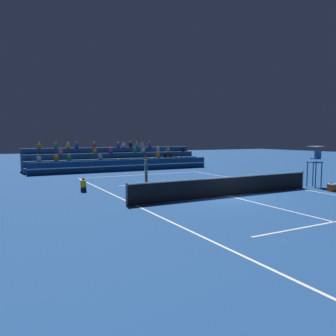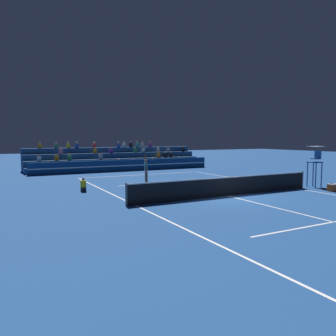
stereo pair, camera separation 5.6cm
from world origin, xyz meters
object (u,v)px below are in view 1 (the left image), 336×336
(umpire_chair, at_px, (315,161))
(equipment_cooler, at_px, (332,187))
(tennis_ball, at_px, (191,177))
(tennis_player, at_px, (146,170))
(ball_kid_courtside, at_px, (83,186))

(umpire_chair, bearing_deg, equipment_cooler, -107.67)
(tennis_ball, relative_size, equipment_cooler, 0.14)
(umpire_chair, xyz_separation_m, tennis_ball, (-4.45, 8.06, -1.68))
(tennis_player, bearing_deg, tennis_ball, 17.63)
(ball_kid_courtside, height_order, tennis_ball, ball_kid_courtside)
(ball_kid_courtside, xyz_separation_m, equipment_cooler, (13.32, -6.80, -0.10))
(ball_kid_courtside, xyz_separation_m, tennis_ball, (9.39, 2.91, -0.30))
(umpire_chair, relative_size, tennis_ball, 39.26)
(umpire_chair, height_order, tennis_ball, umpire_chair)
(tennis_ball, bearing_deg, equipment_cooler, -67.99)
(tennis_ball, bearing_deg, umpire_chair, -61.10)
(ball_kid_courtside, height_order, tennis_player, tennis_player)
(ball_kid_courtside, distance_m, equipment_cooler, 14.95)
(umpire_chair, distance_m, tennis_ball, 9.36)
(umpire_chair, distance_m, ball_kid_courtside, 14.83)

